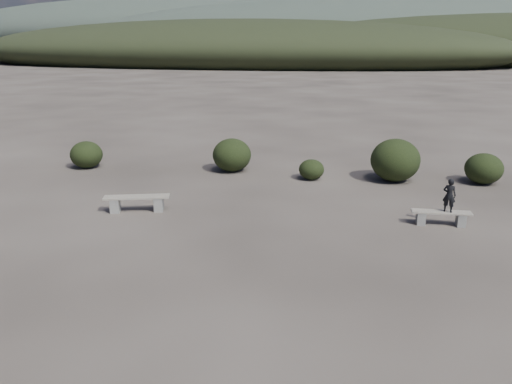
# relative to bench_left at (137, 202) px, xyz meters

# --- Properties ---
(ground) EXTENTS (1200.00, 1200.00, 0.00)m
(ground) POSITION_rel_bench_left_xyz_m (4.47, -4.23, -0.30)
(ground) COLOR #322C27
(ground) RESTS_ON ground
(bench_left) EXTENTS (2.00, 0.99, 0.49)m
(bench_left) POSITION_rel_bench_left_xyz_m (0.00, 0.00, 0.00)
(bench_left) COLOR slate
(bench_left) RESTS_ON ground
(bench_right) EXTENTS (1.67, 0.46, 0.41)m
(bench_right) POSITION_rel_bench_left_xyz_m (8.95, 0.75, -0.05)
(bench_right) COLOR slate
(bench_right) RESTS_ON ground
(seated_person) EXTENTS (0.40, 0.32, 0.97)m
(seated_person) POSITION_rel_bench_left_xyz_m (9.11, 0.76, 0.60)
(seated_person) COLOR black
(seated_person) RESTS_ON bench_right
(shrub_b) EXTENTS (1.53, 1.53, 1.31)m
(shrub_b) POSITION_rel_bench_left_xyz_m (1.59, 5.34, 0.36)
(shrub_b) COLOR black
(shrub_b) RESTS_ON ground
(shrub_c) EXTENTS (0.95, 0.95, 0.76)m
(shrub_c) POSITION_rel_bench_left_xyz_m (4.83, 4.79, 0.08)
(shrub_c) COLOR black
(shrub_c) RESTS_ON ground
(shrub_d) EXTENTS (1.80, 1.80, 1.58)m
(shrub_d) POSITION_rel_bench_left_xyz_m (7.86, 5.25, 0.49)
(shrub_d) COLOR black
(shrub_d) RESTS_ON ground
(shrub_e) EXTENTS (1.34, 1.34, 1.12)m
(shrub_e) POSITION_rel_bench_left_xyz_m (11.02, 5.56, 0.26)
(shrub_e) COLOR black
(shrub_e) RESTS_ON ground
(shrub_f) EXTENTS (1.29, 1.29, 1.09)m
(shrub_f) POSITION_rel_bench_left_xyz_m (-4.36, 4.60, 0.25)
(shrub_f) COLOR black
(shrub_f) RESTS_ON ground
(mountain_ridges) EXTENTS (500.00, 400.00, 56.00)m
(mountain_ridges) POSITION_rel_bench_left_xyz_m (-3.01, 334.83, 10.54)
(mountain_ridges) COLOR black
(mountain_ridges) RESTS_ON ground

